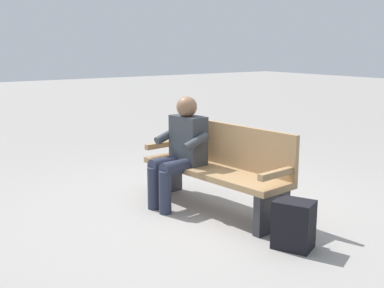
{
  "coord_description": "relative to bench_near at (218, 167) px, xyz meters",
  "views": [
    {
      "loc": [
        -3.83,
        2.97,
        1.71
      ],
      "look_at": [
        0.16,
        0.15,
        0.7
      ],
      "focal_mm": 44.98,
      "sensor_mm": 36.0,
      "label": 1
    }
  ],
  "objects": [
    {
      "name": "ground_plane",
      "position": [
        -0.01,
        0.07,
        -0.46
      ],
      "size": [
        40.0,
        40.0,
        0.0
      ],
      "primitive_type": "plane",
      "color": "gray"
    },
    {
      "name": "bench_near",
      "position": [
        0.0,
        0.0,
        0.0
      ],
      "size": [
        1.84,
        0.66,
        0.9
      ],
      "rotation": [
        0.0,
        0.0,
        0.1
      ],
      "color": "#9E7A51",
      "rests_on": "ground"
    },
    {
      "name": "person_seated",
      "position": [
        0.31,
        0.26,
        0.17
      ],
      "size": [
        0.6,
        0.6,
        1.18
      ],
      "rotation": [
        0.0,
        0.0,
        0.1
      ],
      "color": "#33383D",
      "rests_on": "ground"
    },
    {
      "name": "backpack",
      "position": [
        -1.18,
        0.1,
        -0.25
      ],
      "size": [
        0.4,
        0.37,
        0.42
      ],
      "rotation": [
        0.0,
        0.0,
        3.56
      ],
      "color": "black",
      "rests_on": "ground"
    }
  ]
}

